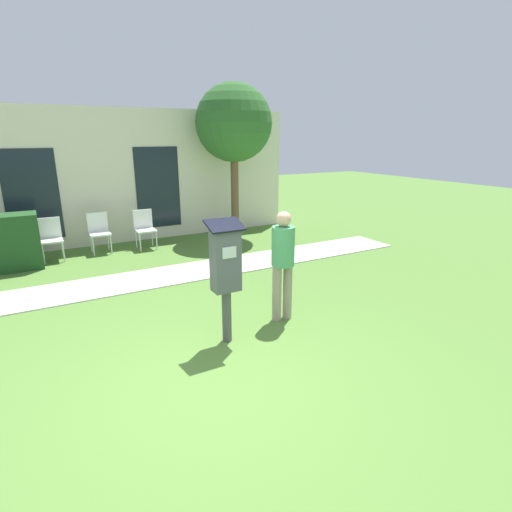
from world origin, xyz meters
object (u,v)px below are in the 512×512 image
(outdoor_chair_right, at_px, (144,226))
(outdoor_chair_left, at_px, (51,236))
(outdoor_chair_middle, at_px, (99,229))
(person_standing, at_px, (283,258))
(parking_meter, at_px, (226,266))

(outdoor_chair_right, bearing_deg, outdoor_chair_left, -163.90)
(outdoor_chair_middle, relative_size, outdoor_chair_right, 1.00)
(outdoor_chair_left, xyz_separation_m, outdoor_chair_middle, (0.99, 0.15, 0.00))
(outdoor_chair_right, bearing_deg, outdoor_chair_middle, -172.32)
(person_standing, xyz_separation_m, outdoor_chair_middle, (-1.72, 4.98, -0.40))
(parking_meter, height_order, person_standing, parking_meter)
(person_standing, distance_m, outdoor_chair_middle, 5.29)
(person_standing, relative_size, outdoor_chair_left, 1.76)
(parking_meter, bearing_deg, outdoor_chair_right, 87.39)
(person_standing, height_order, outdoor_chair_left, person_standing)
(person_standing, distance_m, outdoor_chair_left, 5.56)
(parking_meter, bearing_deg, outdoor_chair_middle, 98.32)
(outdoor_chair_left, height_order, outdoor_chair_middle, same)
(parking_meter, distance_m, person_standing, 0.99)
(parking_meter, xyz_separation_m, outdoor_chair_right, (0.23, 5.04, -0.49))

